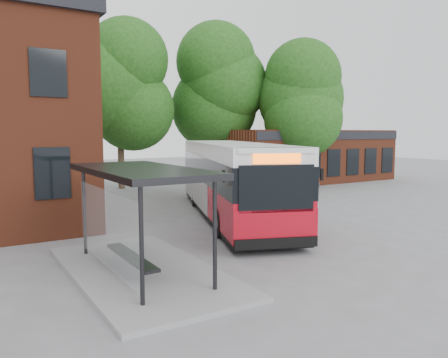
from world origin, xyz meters
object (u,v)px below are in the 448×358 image
bicycle_0 (234,186)px  bicycle_4 (290,185)px  bicycle_1 (246,186)px  bicycle_7 (312,183)px  bicycle_2 (277,185)px  bicycle_6 (290,183)px  city_bus (231,180)px  bicycle_3 (294,184)px  bus_shelter (141,221)px  bicycle_5 (289,181)px

bicycle_0 → bicycle_4: 3.61m
bicycle_1 → bicycle_7: bicycle_1 is taller
bicycle_4 → bicycle_7: size_ratio=1.25×
bicycle_2 → bicycle_6: size_ratio=1.02×
city_bus → bicycle_3: city_bus is taller
bus_shelter → bicycle_2: bus_shelter is taller
city_bus → bicycle_2: city_bus is taller
bicycle_7 → bicycle_3: bearing=108.7°
bicycle_2 → bicycle_6: 1.59m
bus_shelter → bicycle_1: bus_shelter is taller
bicycle_6 → bicycle_7: bicycle_6 is taller
bicycle_2 → bicycle_3: 1.09m
bus_shelter → bicycle_6: bus_shelter is taller
bicycle_6 → bicycle_7: 1.50m
bus_shelter → bicycle_0: (10.79, 11.99, -1.02)m
bicycle_0 → bicycle_1: 0.74m
bicycle_5 → bicycle_7: (1.06, -1.07, -0.07)m
bicycle_2 → bicycle_4: (0.86, -0.24, -0.01)m
bus_shelter → bicycle_0: size_ratio=4.27×
city_bus → bicycle_4: 9.16m
bicycle_3 → bicycle_7: bicycle_3 is taller
bicycle_0 → bicycle_4: (3.22, -1.62, 0.06)m
city_bus → bicycle_6: bearing=54.9°
bicycle_0 → bicycle_2: 2.74m
bicycle_5 → bicycle_6: bearing=129.6°
bus_shelter → bicycle_0: bearing=48.0°
bicycle_4 → bicycle_6: 0.99m
bicycle_0 → bicycle_2: bicycle_2 is taller
bicycle_7 → bicycle_2: bearing=93.3°
bus_shelter → bicycle_7: bearing=33.5°
bicycle_2 → bicycle_7: size_ratio=1.28×
bicycle_0 → bicycle_6: (3.87, -0.88, 0.06)m
bicycle_7 → bicycle_0: bearing=78.5°
bicycle_6 → bicycle_7: size_ratio=1.25×
bicycle_1 → bicycle_5: size_ratio=0.94×
city_bus → bus_shelter: bearing=-118.9°
bicycle_3 → bicycle_7: 2.07m
city_bus → bicycle_0: city_bus is taller
bicycle_0 → bicycle_5: bicycle_5 is taller
bicycle_5 → bicycle_7: 1.51m
bicycle_1 → bicycle_7: (4.70, -0.93, -0.04)m
city_bus → bicycle_2: bearing=57.8°
bicycle_3 → bicycle_5: 1.88m
bus_shelter → bicycle_5: (15.02, 11.69, -0.93)m
bicycle_3 → bicycle_6: size_ratio=0.98×
bicycle_6 → bicycle_4: bearing=140.0°
bicycle_7 → bicycle_6: bearing=73.8°
bicycle_5 → bicycle_3: bearing=132.0°
bicycle_0 → bicycle_3: bicycle_3 is taller
bicycle_2 → bicycle_5: (1.87, 1.08, 0.02)m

